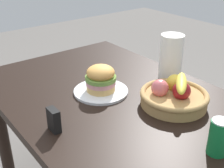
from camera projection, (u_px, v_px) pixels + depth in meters
dining_table at (119, 118)px, 1.35m from camera, size 1.40×0.90×0.75m
plate at (101, 91)px, 1.36m from camera, size 0.25×0.25×0.01m
sandwich at (101, 78)px, 1.33m from camera, size 0.14×0.14×0.12m
soda_can at (219, 137)px, 0.95m from camera, size 0.07×0.07×0.13m
fruit_basket at (174, 95)px, 1.24m from camera, size 0.29×0.29×0.14m
paper_towel_roll at (171, 59)px, 1.41m from camera, size 0.11×0.11×0.24m
napkin_holder at (54, 120)px, 1.07m from camera, size 0.06×0.03×0.09m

